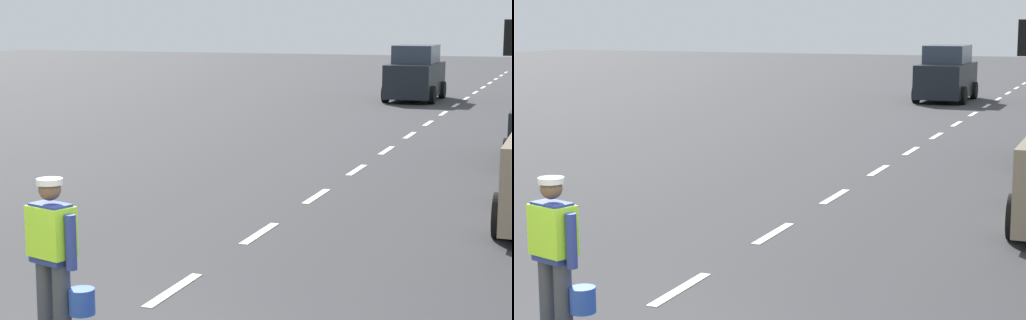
{
  "view_description": "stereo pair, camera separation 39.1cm",
  "coord_description": "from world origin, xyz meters",
  "views": [
    {
      "loc": [
        4.51,
        -6.57,
        3.23
      ],
      "look_at": [
        -0.11,
        5.84,
        1.1
      ],
      "focal_mm": 62.48,
      "sensor_mm": 36.0,
      "label": 1
    },
    {
      "loc": [
        4.87,
        -6.43,
        3.23
      ],
      "look_at": [
        -0.11,
        5.84,
        1.1
      ],
      "focal_mm": 62.48,
      "sensor_mm": 36.0,
      "label": 2
    }
  ],
  "objects": [
    {
      "name": "lane_center_line",
      "position": [
        0.0,
        25.2,
        0.0
      ],
      "size": [
        0.14,
        46.4,
        0.01
      ],
      "color": "silver",
      "rests_on": "ground"
    },
    {
      "name": "road_worker",
      "position": [
        -0.35,
        0.75,
        0.93
      ],
      "size": [
        0.77,
        0.4,
        1.67
      ],
      "color": "#383D4C",
      "rests_on": "ground"
    },
    {
      "name": "car_oncoming_third",
      "position": [
        -1.8,
        28.22,
        1.0
      ],
      "size": [
        1.99,
        4.02,
        2.15
      ],
      "color": "black",
      "rests_on": "ground"
    },
    {
      "name": "ground_plane",
      "position": [
        0.0,
        21.0,
        0.0
      ],
      "size": [
        96.0,
        96.0,
        0.0
      ],
      "primitive_type": "plane",
      "color": "#333335"
    }
  ]
}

